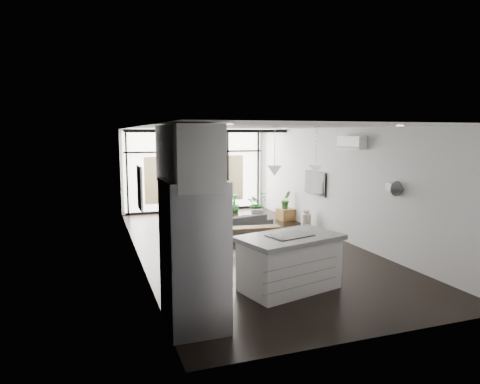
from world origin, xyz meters
TOP-DOWN VIEW (x-y plane):
  - floor at (0.00, 0.00)m, footprint 5.00×10.00m
  - ceiling at (0.00, 0.00)m, footprint 5.00×10.00m
  - wall_left at (-2.50, 0.00)m, footprint 0.02×10.00m
  - wall_right at (2.50, 0.00)m, footprint 0.02×10.00m
  - wall_back at (0.00, 5.00)m, footprint 5.00×0.02m
  - wall_front at (0.00, -5.00)m, footprint 5.00×0.02m
  - glazing at (0.00, 4.88)m, footprint 5.00×0.20m
  - skylight at (0.00, 4.00)m, footprint 4.70×1.90m
  - neighbour_building at (0.00, 4.95)m, footprint 3.50×0.02m
  - island at (-0.27, -3.02)m, footprint 1.93×1.42m
  - cooktop at (-0.27, -3.02)m, footprint 0.82×0.65m
  - fridge at (-2.12, -3.85)m, footprint 0.79×0.99m
  - appliance_column at (-2.10, -3.15)m, footprint 0.63×0.66m
  - upper_cabinets at (-2.12, -3.50)m, footprint 0.62×1.75m
  - pendant_left at (-0.40, -2.65)m, footprint 0.26×0.26m
  - pendant_right at (0.40, -2.65)m, footprint 0.26×0.26m
  - sofa at (0.25, 1.13)m, footprint 1.87×0.92m
  - console_bench at (0.10, -0.12)m, footprint 1.47×0.53m
  - pouf at (0.60, 1.45)m, footprint 0.47×0.47m
  - crate at (2.25, 2.42)m, footprint 0.52×0.52m
  - plant_tall at (1.71, 3.49)m, footprint 0.91×0.96m
  - plant_med at (1.13, 4.10)m, footprint 0.64×0.74m
  - plant_crate at (2.25, 2.42)m, footprint 0.35×0.59m
  - milk_can at (2.22, 1.04)m, footprint 0.30×0.30m
  - bistro_set at (-0.19, 4.06)m, footprint 1.52×0.65m
  - tv at (2.46, 1.00)m, footprint 0.05×1.10m
  - ac_unit at (2.38, -0.80)m, footprint 0.22×0.90m
  - framed_art at (-2.47, -0.50)m, footprint 0.04×0.70m

SIDE VIEW (x-z plane):
  - floor at x=0.00m, z-range 0.00..0.00m
  - crate at x=2.25m, z-range 0.00..0.35m
  - plant_med at x=1.13m, z-range 0.00..0.36m
  - pouf at x=0.60m, z-range 0.00..0.36m
  - console_bench at x=0.10m, z-range 0.00..0.46m
  - milk_can at x=2.22m, z-range 0.00..0.55m
  - plant_tall at x=1.71m, z-range 0.00..0.60m
  - sofa at x=0.25m, z-range 0.00..0.70m
  - bistro_set at x=-0.19m, z-range 0.00..0.72m
  - island at x=-0.27m, z-range 0.00..0.94m
  - plant_crate at x=2.25m, z-range 0.35..0.60m
  - cooktop at x=-0.27m, z-range 0.94..0.96m
  - fridge at x=-2.12m, z-range 0.00..2.05m
  - neighbour_building at x=0.00m, z-range 0.30..1.90m
  - appliance_column at x=-2.10m, z-range 0.00..2.43m
  - tv at x=2.46m, z-range 0.98..1.62m
  - wall_left at x=-2.50m, z-range 0.00..2.80m
  - wall_right at x=2.50m, z-range 0.00..2.80m
  - wall_back at x=0.00m, z-range 0.00..2.80m
  - wall_front at x=0.00m, z-range 0.00..2.80m
  - glazing at x=0.00m, z-range 0.00..2.80m
  - framed_art at x=-2.47m, z-range 1.10..2.00m
  - pendant_left at x=-0.40m, z-range 1.93..2.11m
  - pendant_right at x=0.40m, z-range 1.93..2.11m
  - upper_cabinets at x=-2.12m, z-range 1.92..2.78m
  - ac_unit at x=2.38m, z-range 2.30..2.60m
  - skylight at x=0.00m, z-range 2.74..2.80m
  - ceiling at x=0.00m, z-range 2.80..2.80m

